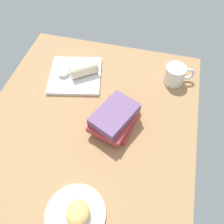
# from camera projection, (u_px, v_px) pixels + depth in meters

# --- Properties ---
(dining_table) EXTENTS (1.10, 0.90, 0.04)m
(dining_table) POSITION_uv_depth(u_px,v_px,m) (87.00, 131.00, 1.00)
(dining_table) COLOR #9E754C
(dining_table) RESTS_ON ground
(round_plate) EXTENTS (0.20, 0.20, 0.01)m
(round_plate) POSITION_uv_depth(u_px,v_px,m) (76.00, 214.00, 0.78)
(round_plate) COLOR white
(round_plate) RESTS_ON dining_table
(scone_pastry) EXTENTS (0.10, 0.09, 0.05)m
(scone_pastry) POSITION_uv_depth(u_px,v_px,m) (78.00, 213.00, 0.75)
(scone_pastry) COLOR #DFB463
(scone_pastry) RESTS_ON round_plate
(square_plate) EXTENTS (0.29, 0.29, 0.02)m
(square_plate) POSITION_uv_depth(u_px,v_px,m) (75.00, 75.00, 1.15)
(square_plate) COLOR white
(square_plate) RESTS_ON dining_table
(sauce_cup) EXTENTS (0.05, 0.05, 0.02)m
(sauce_cup) POSITION_uv_depth(u_px,v_px,m) (63.00, 73.00, 1.13)
(sauce_cup) COLOR silver
(sauce_cup) RESTS_ON square_plate
(breakfast_wrap) EXTENTS (0.13, 0.14, 0.07)m
(breakfast_wrap) POSITION_uv_depth(u_px,v_px,m) (84.00, 69.00, 1.12)
(breakfast_wrap) COLOR beige
(breakfast_wrap) RESTS_ON square_plate
(book_stack) EXTENTS (0.23, 0.19, 0.10)m
(book_stack) POSITION_uv_depth(u_px,v_px,m) (115.00, 118.00, 0.95)
(book_stack) COLOR #A53338
(book_stack) RESTS_ON dining_table
(coffee_mug) EXTENTS (0.09, 0.14, 0.09)m
(coffee_mug) POSITION_uv_depth(u_px,v_px,m) (175.00, 74.00, 1.10)
(coffee_mug) COLOR white
(coffee_mug) RESTS_ON dining_table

